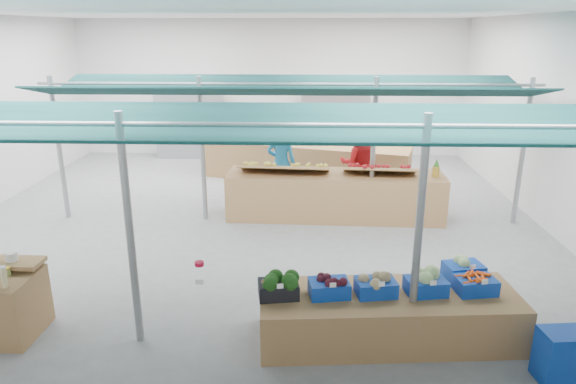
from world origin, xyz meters
name	(u,v)px	position (x,y,z in m)	size (l,w,h in m)	color
floor	(250,228)	(0.00, 0.00, 0.00)	(13.00, 13.00, 0.00)	slate
hall	(254,89)	(0.00, 1.44, 2.65)	(13.00, 13.00, 13.00)	silver
pole_grid	(282,164)	(0.75, -1.75, 1.81)	(10.00, 4.60, 3.00)	gray
awnings	(281,104)	(0.75, -1.75, 2.78)	(9.50, 7.08, 0.30)	black
back_shelving_left	(190,126)	(-2.50, 6.00, 1.00)	(2.00, 0.50, 2.00)	#B23F33
back_shelving_right	(334,127)	(2.00, 6.00, 1.00)	(2.00, 0.50, 2.00)	#B23F33
veg_counter	(388,316)	(2.24, -3.83, 0.32)	(3.32, 1.11, 0.65)	olive
fruit_counter	(335,195)	(1.76, 0.72, 0.49)	(4.55, 1.08, 0.98)	olive
far_counter	(304,162)	(1.08, 3.55, 0.50)	(5.53, 1.11, 0.99)	olive
crate_stack	(562,356)	(4.10, -4.62, 0.32)	(0.53, 0.37, 0.63)	#0E39A0
vendor_left	(281,163)	(0.56, 1.82, 0.91)	(0.66, 0.44, 1.82)	#17689A
vendor_right	(359,164)	(2.36, 1.82, 0.91)	(0.89, 0.69, 1.82)	#A51417
crate_broccoli	(278,285)	(0.81, -3.95, 0.80)	(0.55, 0.44, 0.35)	black
crate_beets	(329,286)	(1.45, -3.89, 0.78)	(0.55, 0.44, 0.29)	#0E39A0
crate_celeriac	(376,284)	(2.05, -3.85, 0.79)	(0.55, 0.44, 0.31)	#0E39A0
crate_cabbage	(426,282)	(2.70, -3.79, 0.80)	(0.55, 0.44, 0.35)	#0E39A0
crate_carrots	(475,284)	(3.34, -3.74, 0.76)	(0.55, 0.44, 0.29)	#0E39A0
sparrow	(266,283)	(0.67, -4.07, 0.89)	(0.12, 0.09, 0.11)	brown
pole_ribbon	(199,265)	(-0.17, -3.99, 1.08)	(0.12, 0.12, 0.28)	red
apple_heap_yellow	(284,166)	(0.67, 0.65, 1.14)	(1.94, 0.83, 0.27)	#997247
apple_heap_red	(380,168)	(2.68, 0.58, 1.14)	(1.54, 0.80, 0.27)	#997247
pineapple	(436,168)	(3.81, 0.55, 1.16)	(0.14, 0.14, 0.39)	#8C6019
crate_extra	(464,267)	(3.30, -3.33, 0.79)	(0.56, 0.45, 0.32)	#0E39A0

